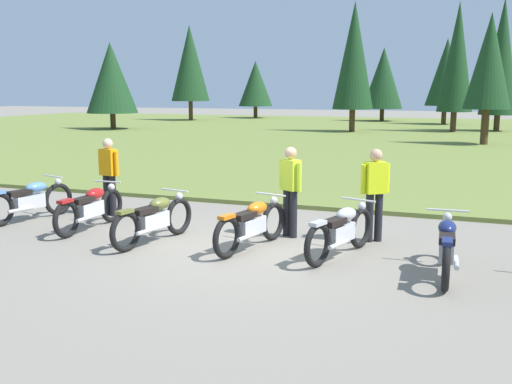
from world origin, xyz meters
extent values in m
plane|color=gray|center=(0.00, 0.00, 0.00)|extent=(140.00, 140.00, 0.00)
cube|color=olive|center=(0.00, 25.59, 0.05)|extent=(80.00, 44.00, 0.10)
cylinder|color=#47331E|center=(5.10, 31.23, 0.57)|extent=(0.36, 0.36, 1.14)
cone|color=#193D1E|center=(5.10, 31.23, 4.74)|extent=(2.37, 2.37, 7.21)
cylinder|color=#47331E|center=(-3.54, 40.98, 0.57)|extent=(0.36, 0.36, 1.14)
cone|color=#193D1E|center=(-3.54, 40.98, 3.66)|extent=(3.33, 3.33, 5.05)
cylinder|color=#47331E|center=(-18.98, 24.35, 0.59)|extent=(0.36, 0.36, 1.18)
cone|color=#193D1E|center=(-18.98, 24.35, 3.49)|extent=(3.37, 3.37, 4.62)
cylinder|color=#47331E|center=(-15.49, 42.46, 0.60)|extent=(0.36, 0.36, 1.20)
cone|color=#193D1E|center=(-15.49, 42.46, 3.28)|extent=(3.17, 3.17, 4.15)
cylinder|color=#47331E|center=(-3.47, 27.46, 0.76)|extent=(0.36, 0.36, 1.51)
cone|color=#193D1E|center=(-3.47, 27.46, 4.78)|extent=(2.52, 2.52, 6.53)
cylinder|color=#47331E|center=(1.59, 37.84, 0.76)|extent=(0.36, 0.36, 1.52)
cone|color=#193D1E|center=(1.59, 37.84, 4.03)|extent=(2.97, 2.97, 5.03)
cylinder|color=#47331E|center=(2.50, 29.65, 0.67)|extent=(0.36, 0.36, 1.35)
cone|color=#193D1E|center=(2.50, 29.65, 4.69)|extent=(2.16, 2.16, 6.69)
cylinder|color=#47331E|center=(4.17, 21.03, 0.90)|extent=(0.36, 0.36, 1.79)
cone|color=#193D1E|center=(4.17, 21.03, 4.04)|extent=(2.18, 2.18, 4.48)
cylinder|color=#47331E|center=(-19.35, 36.67, 0.88)|extent=(0.36, 0.36, 1.75)
cone|color=#193D1E|center=(-19.35, 36.67, 4.94)|extent=(3.29, 3.29, 6.38)
torus|color=black|center=(-4.81, 1.21, 0.35)|extent=(0.27, 0.70, 0.70)
cube|color=silver|center=(-4.99, 0.53, 0.40)|extent=(0.36, 0.67, 0.28)
ellipsoid|color=#598CC6|center=(-4.94, 0.71, 0.68)|extent=(0.37, 0.53, 0.22)
cube|color=black|center=(-5.05, 0.32, 0.62)|extent=(0.33, 0.52, 0.10)
cylinder|color=silver|center=(-4.84, 1.11, 0.86)|extent=(0.61, 0.19, 0.03)
sphere|color=silver|center=(-4.81, 1.23, 0.73)|extent=(0.14, 0.14, 0.14)
cylinder|color=silver|center=(-4.93, 0.21, 0.30)|extent=(0.21, 0.55, 0.07)
torus|color=black|center=(-3.32, 1.01, 0.35)|extent=(0.11, 0.70, 0.70)
torus|color=black|center=(-3.34, -0.39, 0.35)|extent=(0.11, 0.70, 0.70)
cube|color=silver|center=(-3.33, 0.31, 0.40)|extent=(0.21, 0.64, 0.28)
ellipsoid|color=#AD1919|center=(-3.33, 0.49, 0.68)|extent=(0.27, 0.48, 0.22)
cube|color=black|center=(-3.34, 0.09, 0.62)|extent=(0.23, 0.48, 0.10)
cube|color=#AD1919|center=(-3.34, -0.39, 0.69)|extent=(0.15, 0.32, 0.06)
cylinder|color=silver|center=(-3.32, 0.91, 0.86)|extent=(0.62, 0.04, 0.03)
sphere|color=silver|center=(-3.32, 1.03, 0.73)|extent=(0.14, 0.14, 0.14)
cylinder|color=silver|center=(-3.20, 0.01, 0.30)|extent=(0.08, 0.55, 0.07)
torus|color=black|center=(-1.53, 0.56, 0.35)|extent=(0.24, 0.71, 0.70)
torus|color=black|center=(-1.81, -0.81, 0.35)|extent=(0.24, 0.71, 0.70)
cube|color=silver|center=(-1.67, -0.12, 0.40)|extent=(0.32, 0.67, 0.28)
ellipsoid|color=brown|center=(-1.64, 0.06, 0.68)|extent=(0.35, 0.52, 0.22)
cube|color=black|center=(-1.72, -0.34, 0.62)|extent=(0.31, 0.51, 0.10)
cube|color=brown|center=(-1.81, -0.81, 0.69)|extent=(0.20, 0.34, 0.06)
cylinder|color=silver|center=(-1.55, 0.47, 0.86)|extent=(0.61, 0.16, 0.03)
sphere|color=silver|center=(-1.53, 0.58, 0.73)|extent=(0.14, 0.14, 0.14)
cylinder|color=silver|center=(-1.59, -0.44, 0.30)|extent=(0.18, 0.55, 0.07)
torus|color=black|center=(0.26, 0.78, 0.35)|extent=(0.26, 0.70, 0.70)
torus|color=black|center=(-0.06, -0.58, 0.35)|extent=(0.26, 0.70, 0.70)
cube|color=silver|center=(0.10, 0.10, 0.40)|extent=(0.34, 0.67, 0.28)
ellipsoid|color=orange|center=(0.14, 0.27, 0.68)|extent=(0.36, 0.53, 0.22)
cube|color=black|center=(0.05, -0.11, 0.62)|extent=(0.33, 0.52, 0.10)
cube|color=orange|center=(-0.06, -0.58, 0.69)|extent=(0.21, 0.34, 0.06)
cylinder|color=silver|center=(0.24, 0.68, 0.86)|extent=(0.61, 0.18, 0.03)
sphere|color=silver|center=(0.27, 0.80, 0.73)|extent=(0.14, 0.14, 0.14)
cylinder|color=silver|center=(0.17, -0.22, 0.30)|extent=(0.20, 0.55, 0.07)
torus|color=black|center=(1.84, 0.81, 0.35)|extent=(0.30, 0.70, 0.70)
torus|color=black|center=(1.42, -0.52, 0.35)|extent=(0.30, 0.70, 0.70)
cube|color=silver|center=(1.63, 0.14, 0.40)|extent=(0.38, 0.67, 0.28)
ellipsoid|color=#B7B7BC|center=(1.68, 0.32, 0.68)|extent=(0.39, 0.54, 0.22)
cube|color=black|center=(1.56, -0.07, 0.62)|extent=(0.35, 0.52, 0.10)
cube|color=#B7B7BC|center=(1.42, -0.52, 0.69)|extent=(0.23, 0.35, 0.06)
cylinder|color=silver|center=(1.81, 0.72, 0.86)|extent=(0.60, 0.22, 0.03)
sphere|color=silver|center=(1.84, 0.83, 0.73)|extent=(0.14, 0.14, 0.14)
cylinder|color=silver|center=(1.67, -0.18, 0.30)|extent=(0.23, 0.55, 0.07)
torus|color=black|center=(3.25, 0.42, 0.35)|extent=(0.13, 0.70, 0.70)
torus|color=black|center=(3.31, -0.98, 0.35)|extent=(0.13, 0.70, 0.70)
cube|color=silver|center=(3.28, -0.28, 0.40)|extent=(0.22, 0.65, 0.28)
ellipsoid|color=navy|center=(3.27, -0.10, 0.68)|extent=(0.28, 0.49, 0.22)
cube|color=black|center=(3.29, -0.50, 0.62)|extent=(0.24, 0.49, 0.10)
cube|color=navy|center=(3.31, -0.98, 0.69)|extent=(0.15, 0.33, 0.06)
cylinder|color=silver|center=(3.26, 0.32, 0.86)|extent=(0.62, 0.06, 0.03)
sphere|color=silver|center=(3.25, 0.44, 0.73)|extent=(0.14, 0.14, 0.14)
cylinder|color=silver|center=(3.43, -0.57, 0.30)|extent=(0.09, 0.55, 0.07)
cylinder|color=black|center=(-3.65, 1.56, 0.44)|extent=(0.14, 0.14, 0.88)
cylinder|color=black|center=(-3.82, 1.59, 0.44)|extent=(0.14, 0.14, 0.88)
cube|color=orange|center=(-3.74, 1.57, 1.16)|extent=(0.39, 0.28, 0.56)
sphere|color=beige|center=(-3.74, 1.57, 1.56)|extent=(0.22, 0.22, 0.22)
cylinder|color=orange|center=(-3.51, 1.53, 1.14)|extent=(0.09, 0.09, 0.52)
cylinder|color=orange|center=(-3.96, 1.61, 1.14)|extent=(0.09, 0.09, 0.52)
cylinder|color=black|center=(2.06, 1.38, 0.44)|extent=(0.14, 0.14, 0.88)
cylinder|color=black|center=(1.91, 1.27, 0.44)|extent=(0.14, 0.14, 0.88)
cube|color=#D8EA19|center=(1.98, 1.32, 1.16)|extent=(0.42, 0.39, 0.56)
sphere|color=tan|center=(1.98, 1.32, 1.56)|extent=(0.22, 0.22, 0.22)
cylinder|color=#D8EA19|center=(2.17, 1.46, 1.14)|extent=(0.09, 0.09, 0.52)
cylinder|color=#D8EA19|center=(1.80, 1.19, 1.14)|extent=(0.09, 0.09, 0.52)
cylinder|color=black|center=(0.40, 1.18, 0.44)|extent=(0.14, 0.14, 0.88)
cylinder|color=black|center=(0.55, 1.09, 0.44)|extent=(0.14, 0.14, 0.88)
cube|color=#C6E52D|center=(0.47, 1.13, 1.16)|extent=(0.42, 0.37, 0.56)
sphere|color=tan|center=(0.47, 1.13, 1.56)|extent=(0.22, 0.22, 0.22)
cylinder|color=#C6E52D|center=(0.28, 1.25, 1.14)|extent=(0.09, 0.09, 0.52)
cylinder|color=#C6E52D|center=(0.67, 1.01, 1.14)|extent=(0.09, 0.09, 0.52)
camera|label=1|loc=(3.49, -8.87, 2.68)|focal=40.56mm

